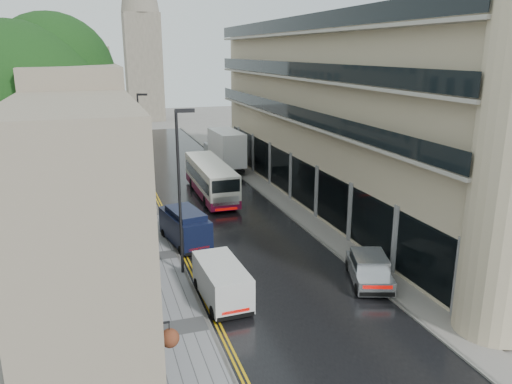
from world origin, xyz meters
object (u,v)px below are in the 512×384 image
silver_hatchback (358,281)px  pedestrian (146,209)px  white_lorry (219,154)px  tree_near (20,146)px  lamp_post_near (179,195)px  tree_far (46,126)px  cream_bus (205,189)px  navy_van (181,236)px  lamp_post_far (140,141)px  white_van (213,299)px

silver_hatchback → pedestrian: pedestrian is taller
white_lorry → pedestrian: 14.74m
tree_near → lamp_post_near: (7.80, -3.52, -2.39)m
silver_hatchback → lamp_post_near: lamp_post_near is taller
tree_far → silver_hatchback: (15.40, -21.69, -5.43)m
tree_near → pedestrian: size_ratio=8.08×
cream_bus → navy_van: cream_bus is taller
tree_near → lamp_post_far: tree_near is taller
cream_bus → white_lorry: size_ratio=1.32×
cream_bus → white_van: (-3.39, -16.84, -0.44)m
silver_hatchback → navy_van: navy_van is taller
silver_hatchback → pedestrian: size_ratio=2.42×
white_lorry → lamp_post_near: lamp_post_near is taller
tree_near → navy_van: size_ratio=2.97×
tree_far → white_van: size_ratio=2.85×
lamp_post_near → lamp_post_far: bearing=96.3°
tree_near → cream_bus: 15.24m
white_van → silver_hatchback: bearing=-1.8°
navy_van → pedestrian: 6.85m
white_lorry → navy_van: 20.10m
navy_van → lamp_post_near: lamp_post_near is taller
tree_far → white_van: tree_far is taller
pedestrian → lamp_post_near: 10.06m
cream_bus → pedestrian: bearing=-154.2°
navy_van → lamp_post_near: bearing=-108.8°
white_van → pedestrian: (-1.39, 14.58, -0.03)m
pedestrian → lamp_post_near: bearing=78.2°
lamp_post_far → cream_bus: bearing=-45.7°
pedestrian → navy_van: bearing=83.7°
silver_hatchback → lamp_post_near: (-7.90, 5.17, 3.75)m
tree_far → lamp_post_near: tree_far is taller
white_van → pedestrian: size_ratio=2.54×
white_lorry → lamp_post_near: bearing=-111.2°
tree_far → lamp_post_far: 8.21m
tree_far → pedestrian: size_ratio=7.25×
silver_hatchback → white_van: 7.42m
cream_bus → white_lorry: white_lorry is taller
lamp_post_near → white_lorry: bearing=76.6°
navy_van → lamp_post_far: (-0.55, 16.89, 2.97)m
cream_bus → lamp_post_near: lamp_post_near is taller
tree_far → navy_van: 16.73m
pedestrian → cream_bus: bearing=-172.1°
white_van → lamp_post_far: bearing=89.3°
silver_hatchback → pedestrian: bearing=140.4°
tree_near → silver_hatchback: tree_near is taller
tree_far → silver_hatchback: bearing=-54.6°
lamp_post_near → lamp_post_far: size_ratio=1.09×
tree_near → cream_bus: bearing=34.8°
tree_near → navy_van: (8.20, -0.87, -5.73)m
pedestrian → white_van: bearing=78.1°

